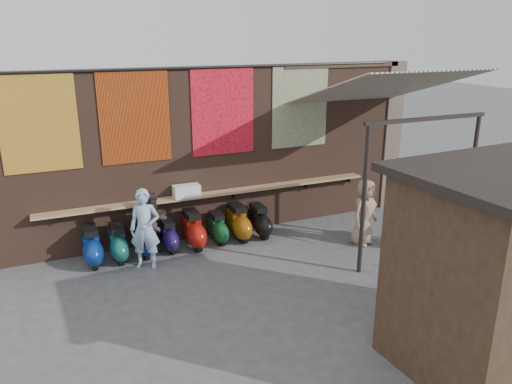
# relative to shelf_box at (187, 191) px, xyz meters

# --- Properties ---
(ground) EXTENTS (70.00, 70.00, 0.00)m
(ground) POSITION_rel_shelf_box_xyz_m (0.69, -2.30, -1.26)
(ground) COLOR #474749
(ground) RESTS_ON ground
(brick_wall) EXTENTS (10.00, 0.40, 4.00)m
(brick_wall) POSITION_rel_shelf_box_xyz_m (0.69, 0.40, 0.74)
(brick_wall) COLOR brown
(brick_wall) RESTS_ON ground
(pier_right) EXTENTS (0.50, 0.50, 4.00)m
(pier_right) POSITION_rel_shelf_box_xyz_m (5.89, 0.40, 0.74)
(pier_right) COLOR #4C4238
(pier_right) RESTS_ON ground
(eating_counter) EXTENTS (8.00, 0.32, 0.05)m
(eating_counter) POSITION_rel_shelf_box_xyz_m (0.69, 0.03, -0.16)
(eating_counter) COLOR #9E7A51
(eating_counter) RESTS_ON brick_wall
(shelf_box) EXTENTS (0.60, 0.30, 0.27)m
(shelf_box) POSITION_rel_shelf_box_xyz_m (0.00, 0.00, 0.00)
(shelf_box) COLOR white
(shelf_box) RESTS_ON eating_counter
(tapestry_redgold) EXTENTS (1.50, 0.02, 2.00)m
(tapestry_redgold) POSITION_rel_shelf_box_xyz_m (-2.91, 0.18, 1.74)
(tapestry_redgold) COLOR maroon
(tapestry_redgold) RESTS_ON brick_wall
(tapestry_sun) EXTENTS (1.50, 0.02, 2.00)m
(tapestry_sun) POSITION_rel_shelf_box_xyz_m (-1.01, 0.18, 1.74)
(tapestry_sun) COLOR #E94D0D
(tapestry_sun) RESTS_ON brick_wall
(tapestry_orange) EXTENTS (1.50, 0.02, 2.00)m
(tapestry_orange) POSITION_rel_shelf_box_xyz_m (0.99, 0.18, 1.74)
(tapestry_orange) COLOR red
(tapestry_orange) RESTS_ON brick_wall
(tapestry_multi) EXTENTS (1.50, 0.02, 2.00)m
(tapestry_multi) POSITION_rel_shelf_box_xyz_m (2.99, 0.18, 1.74)
(tapestry_multi) COLOR #294A98
(tapestry_multi) RESTS_ON brick_wall
(hang_rail) EXTENTS (9.50, 0.06, 0.06)m
(hang_rail) POSITION_rel_shelf_box_xyz_m (0.69, 0.17, 2.72)
(hang_rail) COLOR black
(hang_rail) RESTS_ON brick_wall
(scooter_stool_0) EXTENTS (0.38, 0.85, 0.81)m
(scooter_stool_0) POSITION_rel_shelf_box_xyz_m (-2.20, -0.34, -0.86)
(scooter_stool_0) COLOR navy
(scooter_stool_0) RESTS_ON ground
(scooter_stool_1) EXTENTS (0.37, 0.82, 0.77)m
(scooter_stool_1) POSITION_rel_shelf_box_xyz_m (-1.66, -0.34, -0.88)
(scooter_stool_1) COLOR #165B52
(scooter_stool_1) RESTS_ON ground
(scooter_stool_2) EXTENTS (0.35, 0.77, 0.73)m
(scooter_stool_2) POSITION_rel_shelf_box_xyz_m (-1.12, -0.32, -0.90)
(scooter_stool_2) COLOR navy
(scooter_stool_2) RESTS_ON ground
(scooter_stool_3) EXTENTS (0.33, 0.74, 0.70)m
(scooter_stool_3) POSITION_rel_shelf_box_xyz_m (-0.54, -0.28, -0.91)
(scooter_stool_3) COLOR #1E1349
(scooter_stool_3) RESTS_ON ground
(scooter_stool_4) EXTENTS (0.40, 0.89, 0.84)m
(scooter_stool_4) POSITION_rel_shelf_box_xyz_m (0.02, -0.34, -0.84)
(scooter_stool_4) COLOR #A6180C
(scooter_stool_4) RESTS_ON ground
(scooter_stool_5) EXTENTS (0.33, 0.74, 0.70)m
(scooter_stool_5) POSITION_rel_shelf_box_xyz_m (0.63, -0.28, -0.91)
(scooter_stool_5) COLOR #105426
(scooter_stool_5) RESTS_ON ground
(scooter_stool_6) EXTENTS (0.40, 0.88, 0.83)m
(scooter_stool_6) POSITION_rel_shelf_box_xyz_m (1.15, -0.30, -0.85)
(scooter_stool_6) COLOR #8F4D0D
(scooter_stool_6) RESTS_ON ground
(scooter_stool_7) EXTENTS (0.36, 0.81, 0.77)m
(scooter_stool_7) POSITION_rel_shelf_box_xyz_m (1.68, -0.34, -0.88)
(scooter_stool_7) COLOR black
(scooter_stool_7) RESTS_ON ground
(diner_left) EXTENTS (0.73, 0.62, 1.70)m
(diner_left) POSITION_rel_shelf_box_xyz_m (-1.17, -0.90, -0.41)
(diner_left) COLOR #88AFC6
(diner_left) RESTS_ON ground
(diner_right) EXTENTS (0.90, 0.84, 1.47)m
(diner_right) POSITION_rel_shelf_box_xyz_m (-0.87, -0.40, -0.53)
(diner_right) COLOR #32272B
(diner_right) RESTS_ON ground
(shopper_navy) EXTENTS (0.89, 0.39, 1.51)m
(shopper_navy) POSITION_rel_shelf_box_xyz_m (4.91, -2.83, -0.51)
(shopper_navy) COLOR #161E32
(shopper_navy) RESTS_ON ground
(shopper_grey) EXTENTS (1.20, 1.08, 1.62)m
(shopper_grey) POSITION_rel_shelf_box_xyz_m (5.59, -3.09, -0.45)
(shopper_grey) COLOR slate
(shopper_grey) RESTS_ON ground
(shopper_tan) EXTENTS (0.89, 0.74, 1.55)m
(shopper_tan) POSITION_rel_shelf_box_xyz_m (3.70, -1.72, -0.49)
(shopper_tan) COLOR #987A60
(shopper_tan) RESTS_ON ground
(market_stall) EXTENTS (2.76, 2.13, 2.87)m
(market_stall) POSITION_rel_shelf_box_xyz_m (2.84, -6.09, 0.17)
(market_stall) COLOR black
(market_stall) RESTS_ON ground
(stall_sign) EXTENTS (1.20, 0.11, 0.50)m
(stall_sign) POSITION_rel_shelf_box_xyz_m (2.78, -5.07, 0.82)
(stall_sign) COLOR gold
(stall_sign) RESTS_ON market_stall
(stall_shelf) EXTENTS (2.20, 0.22, 0.06)m
(stall_shelf) POSITION_rel_shelf_box_xyz_m (2.78, -5.07, -0.21)
(stall_shelf) COLOR #473321
(stall_shelf) RESTS_ON market_stall
(awning_canvas) EXTENTS (3.20, 3.28, 0.97)m
(awning_canvas) POSITION_rel_shelf_box_xyz_m (4.19, -1.40, 2.29)
(awning_canvas) COLOR beige
(awning_canvas) RESTS_ON brick_wall
(awning_ledger) EXTENTS (3.30, 0.08, 0.12)m
(awning_ledger) POSITION_rel_shelf_box_xyz_m (4.19, 0.19, 2.69)
(awning_ledger) COLOR #33261C
(awning_ledger) RESTS_ON brick_wall
(awning_header) EXTENTS (3.00, 0.08, 0.08)m
(awning_header) POSITION_rel_shelf_box_xyz_m (4.19, -2.90, 1.82)
(awning_header) COLOR black
(awning_header) RESTS_ON awning_post_left
(awning_post_left) EXTENTS (0.09, 0.09, 3.10)m
(awning_post_left) POSITION_rel_shelf_box_xyz_m (2.79, -2.90, 0.29)
(awning_post_left) COLOR black
(awning_post_left) RESTS_ON ground
(awning_post_right) EXTENTS (0.09, 0.09, 3.10)m
(awning_post_right) POSITION_rel_shelf_box_xyz_m (5.59, -2.90, 0.29)
(awning_post_right) COLOR black
(awning_post_right) RESTS_ON ground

